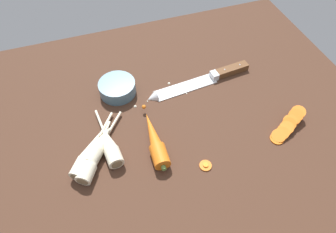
% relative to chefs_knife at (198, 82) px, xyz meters
% --- Properties ---
extents(ground_plane, '(1.20, 0.90, 0.04)m').
position_rel_chefs_knife_xyz_m(ground_plane, '(-0.13, -0.09, -0.03)').
color(ground_plane, '#42281C').
extents(chefs_knife, '(0.35, 0.07, 0.04)m').
position_rel_chefs_knife_xyz_m(chefs_knife, '(0.00, 0.00, 0.00)').
color(chefs_knife, silver).
rests_on(chefs_knife, ground_plane).
extents(whole_carrot, '(0.05, 0.21, 0.04)m').
position_rel_chefs_knife_xyz_m(whole_carrot, '(-0.19, -0.17, 0.01)').
color(whole_carrot, orange).
rests_on(whole_carrot, ground_plane).
extents(parsnip_front, '(0.12, 0.17, 0.04)m').
position_rel_chefs_knife_xyz_m(parsnip_front, '(-0.36, -0.18, 0.01)').
color(parsnip_front, beige).
rests_on(parsnip_front, ground_plane).
extents(parsnip_mid_left, '(0.13, 0.16, 0.04)m').
position_rel_chefs_knife_xyz_m(parsnip_mid_left, '(-0.33, -0.14, 0.01)').
color(parsnip_mid_left, beige).
rests_on(parsnip_mid_left, ground_plane).
extents(parsnip_mid_right, '(0.05, 0.20, 0.04)m').
position_rel_chefs_knife_xyz_m(parsnip_mid_right, '(-0.31, -0.15, 0.01)').
color(parsnip_mid_right, beige).
rests_on(parsnip_mid_right, ground_plane).
extents(parsnip_back, '(0.14, 0.19, 0.04)m').
position_rel_chefs_knife_xyz_m(parsnip_back, '(-0.36, -0.16, 0.01)').
color(parsnip_back, beige).
rests_on(parsnip_back, ground_plane).
extents(carrot_slice_stack, '(0.13, 0.09, 0.04)m').
position_rel_chefs_knife_xyz_m(carrot_slice_stack, '(0.17, -0.24, 0.01)').
color(carrot_slice_stack, orange).
rests_on(carrot_slice_stack, ground_plane).
extents(carrot_slice_stray_near, '(0.03, 0.03, 0.01)m').
position_rel_chefs_knife_xyz_m(carrot_slice_stray_near, '(-0.09, -0.28, -0.00)').
color(carrot_slice_stray_near, orange).
rests_on(carrot_slice_stray_near, ground_plane).
extents(prep_bowl, '(0.11, 0.11, 0.04)m').
position_rel_chefs_knife_xyz_m(prep_bowl, '(-0.25, 0.04, 0.01)').
color(prep_bowl, slate).
rests_on(prep_bowl, ground_plane).
extents(mince_crumbs, '(0.19, 0.08, 0.01)m').
position_rel_chefs_knife_xyz_m(mince_crumbs, '(-0.13, 0.00, -0.00)').
color(mince_crumbs, silver).
rests_on(mince_crumbs, ground_plane).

